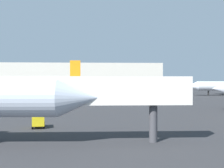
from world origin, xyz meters
TOP-DOWN VIEW (x-y plane):
  - airplane_distant at (-13.29, 67.43)m, footprint 26.59×21.22m
  - jet_bridge at (-4.54, 13.34)m, footprint 23.31×2.84m
  - baggage_cart at (-6.16, 21.74)m, footprint 1.69×2.56m
  - terminal_building at (-19.77, 113.63)m, footprint 92.50×23.92m

SIDE VIEW (x-z plane):
  - baggage_cart at x=-6.16m, z-range 0.11..1.41m
  - airplane_distant at x=-13.29m, z-range -2.01..8.16m
  - jet_bridge at x=-4.54m, z-range 1.42..7.22m
  - terminal_building at x=-19.77m, z-range 0.00..11.46m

